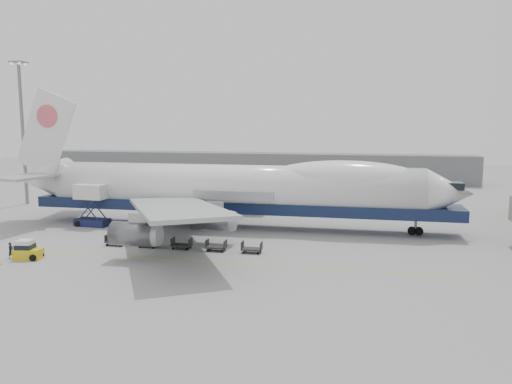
% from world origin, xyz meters
% --- Properties ---
extents(ground, '(260.00, 260.00, 0.00)m').
position_xyz_m(ground, '(0.00, 0.00, 0.00)').
color(ground, gray).
rests_on(ground, ground).
extents(apron_line, '(60.00, 0.15, 0.01)m').
position_xyz_m(apron_line, '(0.00, -6.00, 0.01)').
color(apron_line, gold).
rests_on(apron_line, ground).
extents(hangar, '(110.00, 8.00, 7.00)m').
position_xyz_m(hangar, '(-10.00, 70.00, 3.50)').
color(hangar, slate).
rests_on(hangar, ground).
extents(floodlight_mast, '(2.40, 2.40, 25.43)m').
position_xyz_m(floodlight_mast, '(-42.00, 24.00, 14.27)').
color(floodlight_mast, slate).
rests_on(floodlight_mast, ground).
extents(airliner, '(67.00, 55.30, 19.98)m').
position_xyz_m(airliner, '(0.64, 12.00, 5.62)').
color(airliner, white).
rests_on(airliner, ground).
extents(catering_truck, '(4.95, 3.60, 6.05)m').
position_xyz_m(catering_truck, '(-19.92, 8.52, 3.43)').
color(catering_truck, '#181D48').
rests_on(catering_truck, ground).
extents(baggage_tug, '(3.07, 1.93, 2.11)m').
position_xyz_m(baggage_tug, '(-17.68, -8.95, 0.94)').
color(baggage_tug, gold).
rests_on(baggage_tug, ground).
extents(ground_worker, '(0.45, 0.67, 1.79)m').
position_xyz_m(ground_worker, '(-19.55, -9.13, 0.89)').
color(ground_worker, black).
rests_on(ground_worker, ground).
extents(dolly_0, '(2.30, 1.35, 1.30)m').
position_xyz_m(dolly_0, '(-11.13, -1.38, 0.53)').
color(dolly_0, '#2D2D30').
rests_on(dolly_0, ground).
extents(dolly_1, '(2.30, 1.35, 1.30)m').
position_xyz_m(dolly_1, '(-6.91, -1.38, 0.53)').
color(dolly_1, '#2D2D30').
rests_on(dolly_1, ground).
extents(dolly_2, '(2.30, 1.35, 1.30)m').
position_xyz_m(dolly_2, '(-2.68, -1.38, 0.53)').
color(dolly_2, '#2D2D30').
rests_on(dolly_2, ground).
extents(dolly_3, '(2.30, 1.35, 1.30)m').
position_xyz_m(dolly_3, '(1.55, -1.38, 0.53)').
color(dolly_3, '#2D2D30').
rests_on(dolly_3, ground).
extents(dolly_4, '(2.30, 1.35, 1.30)m').
position_xyz_m(dolly_4, '(5.77, -1.38, 0.53)').
color(dolly_4, '#2D2D30').
rests_on(dolly_4, ground).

